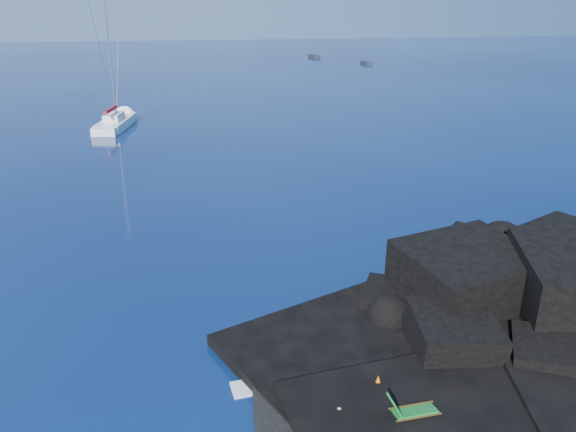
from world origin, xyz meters
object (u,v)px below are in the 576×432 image
at_px(sunbather, 325,416).
at_px(marker_cone, 378,382).
at_px(deck_chair, 415,406).
at_px(distant_boat_b, 366,64).
at_px(sailboat, 116,127).
at_px(distant_boat_a, 314,57).

relative_size(sunbather, marker_cone, 3.17).
bearing_deg(deck_chair, distant_boat_b, 69.67).
bearing_deg(distant_boat_b, sunbather, -109.66).
height_order(deck_chair, sunbather, deck_chair).
distance_m(sailboat, sunbather, 49.65).
xyz_separation_m(sunbather, distant_boat_a, (30.65, 124.78, -0.53)).
relative_size(sailboat, distant_boat_a, 2.70).
xyz_separation_m(sailboat, distant_boat_a, (40.80, 76.18, 0.00)).
bearing_deg(distant_boat_a, distant_boat_b, -75.16).
bearing_deg(sailboat, distant_boat_a, 72.50).
bearing_deg(deck_chair, distant_boat_a, 75.25).
bearing_deg(sunbather, distant_boat_a, 60.84).
bearing_deg(distant_boat_a, sailboat, -125.03).
height_order(sailboat, distant_boat_b, sailboat).
bearing_deg(sunbather, deck_chair, -25.87).
bearing_deg(marker_cone, sailboat, 104.51).
bearing_deg(sunbather, distant_boat_b, 55.10).
height_order(marker_cone, distant_boat_a, marker_cone).
distance_m(sailboat, marker_cone, 49.01).
relative_size(sailboat, sunbather, 7.63).
relative_size(marker_cone, distant_boat_a, 0.11).
distance_m(sunbather, distant_boat_a, 128.49).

